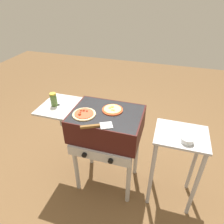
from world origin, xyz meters
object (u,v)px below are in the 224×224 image
Objects in this scene: sauce_jar at (54,99)px; spatula at (97,126)px; topping_bowl_near at (187,140)px; pizza_pepperoni at (84,114)px; prep_table at (177,155)px; pizza_cheese at (112,109)px; grill at (105,126)px.

sauce_jar is 0.50× the size of spatula.
sauce_jar is 1.28× the size of topping_bowl_near.
pizza_pepperoni is at bearing 142.56° from spatula.
pizza_pepperoni is 0.21m from spatula.
spatula is (0.50, -0.20, -0.06)m from sauce_jar.
prep_table is (0.67, 0.21, -0.33)m from spatula.
pizza_cheese is 0.92× the size of pizza_pepperoni.
prep_table is (0.67, 0.00, -0.18)m from grill.
pizza_pepperoni reaches higher than spatula.
pizza_pepperoni is 0.88m from topping_bowl_near.
pizza_pepperoni is 0.91m from prep_table.
pizza_pepperoni reaches higher than topping_bowl_near.
spatula is at bearing -170.14° from topping_bowl_near.
sauce_jar is at bearing 168.45° from pizza_pepperoni.
pizza_cheese is 0.71m from prep_table.
sauce_jar is (-0.50, -0.01, 0.21)m from grill.
spatula reaches higher than prep_table.
grill is at bearing -179.63° from prep_table.
sauce_jar reaches higher than pizza_cheese.
spatula is at bearing -37.44° from pizza_pepperoni.
pizza_cheese reaches higher than spatula.
pizza_pepperoni is 0.79× the size of spatula.
topping_bowl_near is at bearing -67.20° from prep_table.
spatula is at bearing -100.38° from pizza_cheese.
topping_bowl_near is at bearing -12.59° from pizza_cheese.
topping_bowl_near is (0.04, -0.09, 0.26)m from prep_table.
spatula is at bearing -21.53° from sauce_jar.
grill is 9.56× the size of topping_bowl_near.
prep_table is at bearing 17.67° from spatula.
spatula is (0.17, -0.13, -0.00)m from pizza_pepperoni.
pizza_pepperoni is (-0.22, -0.14, -0.00)m from pizza_cheese.
sauce_jar reaches higher than pizza_pepperoni.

